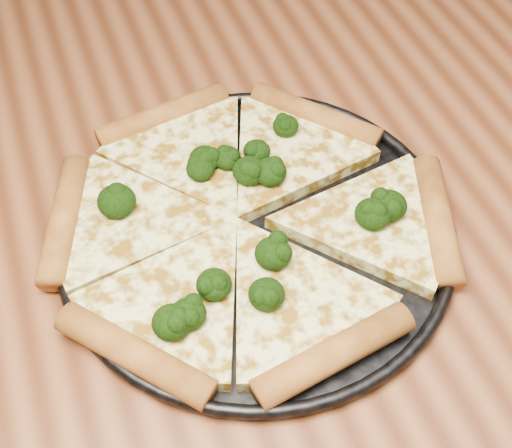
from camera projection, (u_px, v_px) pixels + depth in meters
name	position (u px, v px, depth m)	size (l,w,h in m)	color
dining_table	(149.00, 297.00, 0.70)	(1.20, 0.90, 0.75)	brown
pizza_pan	(256.00, 230.00, 0.63)	(0.36, 0.36, 0.02)	black
pizza	(242.00, 219.00, 0.63)	(0.39, 0.36, 0.03)	#FBF899
broccoli_florets	(247.00, 215.00, 0.62)	(0.26, 0.21, 0.03)	black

